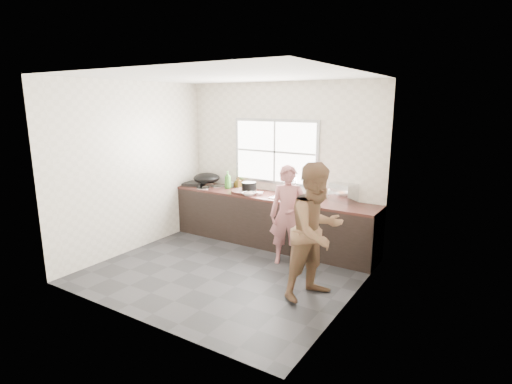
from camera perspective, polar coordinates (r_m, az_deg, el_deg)
The scene contains 30 objects.
floor at distance 5.87m, azimuth -4.28°, elevation -11.18°, with size 3.60×3.20×0.01m, color #29292C.
ceiling at distance 5.38m, azimuth -4.77°, elevation 16.24°, with size 3.60×3.20×0.01m, color silver.
wall_back at distance 6.80m, azimuth 3.57°, elevation 4.07°, with size 3.60×0.01×2.70m, color beige.
wall_left at distance 6.69m, azimuth -17.06°, elevation 3.38°, with size 0.01×3.20×2.70m, color silver.
wall_right at distance 4.64m, azimuth 13.69°, elevation -0.35°, with size 0.01×3.20×2.70m, color silver.
wall_front at distance 4.32m, azimuth -17.29°, elevation -1.55°, with size 3.60×0.01×2.70m, color beige.
cabinet at distance 6.74m, azimuth 2.18°, elevation -4.19°, with size 3.60×0.62×0.82m, color black.
countertop at distance 6.63m, azimuth 2.21°, elevation -0.64°, with size 3.60×0.64×0.04m, color #3B1D18.
sink at distance 6.46m, azimuth 4.90°, elevation -0.80°, with size 0.55×0.45×0.02m, color silver.
faucet at distance 6.61m, azimuth 5.72°, elevation 0.77°, with size 0.02×0.02×0.30m, color silver.
window_frame at distance 6.81m, azimuth 2.79°, elevation 5.78°, with size 1.60×0.05×1.10m, color #9EA0A5.
window_glazing at distance 6.79m, azimuth 2.69°, elevation 5.76°, with size 1.50×0.01×1.00m, color white.
woman at distance 5.92m, azimuth 4.59°, elevation -3.77°, with size 0.51×0.33×1.39m, color #A36262.
person_side at distance 4.90m, azimuth 8.62°, elevation -5.58°, with size 0.82×0.64×1.69m, color brown.
cutting_board at distance 6.80m, azimuth -1.72°, elevation 0.06°, with size 0.44×0.44×0.04m, color black.
cleaver at distance 6.65m, azimuth 0.06°, elevation -0.03°, with size 0.22×0.11×0.01m, color silver.
bowl_mince at distance 6.60m, azimuth -1.02°, elevation -0.27°, with size 0.22×0.22×0.05m, color white.
bowl_crabs at distance 6.11m, azimuth 7.23°, elevation -1.44°, with size 0.17×0.17×0.05m, color white.
bowl_held at distance 6.37m, azimuth 5.14°, elevation -0.75°, with size 0.20×0.20×0.06m, color white.
black_pot at distance 6.81m, azimuth -1.01°, elevation 0.67°, with size 0.25×0.25×0.18m, color black.
plate_food at distance 7.20m, azimuth -1.98°, elevation 0.67°, with size 0.23×0.23×0.02m, color silver.
bottle_green at distance 7.14m, azimuth -4.05°, elevation 1.76°, with size 0.12×0.12×0.31m, color #3A822A.
bottle_brown_tall at distance 7.16m, azimuth -2.49°, elevation 1.31°, with size 0.09×0.09×0.19m, color #4E3313.
bottle_brown_short at distance 7.25m, azimuth -2.72°, elevation 1.30°, with size 0.12×0.12×0.16m, color #3F280F.
glass_jar at distance 7.28m, azimuth -3.50°, elevation 1.09°, with size 0.06×0.06×0.09m, color #BAC0C1.
burner at distance 7.53m, azimuth -8.89°, elevation 1.20°, with size 0.35×0.35×0.05m, color black.
wok at distance 7.38m, azimuth -7.06°, elevation 2.00°, with size 0.48×0.48×0.18m, color black.
dish_rack at distance 6.33m, azimuth 12.38°, elevation -0.06°, with size 0.38×0.27×0.29m, color silver.
pot_lid_left at distance 7.23m, azimuth -7.59°, elevation 0.59°, with size 0.24×0.24×0.01m, color silver.
pot_lid_right at distance 7.36m, azimuth -5.44°, elevation 0.87°, with size 0.24×0.24×0.01m, color silver.
Camera 1 is at (3.21, -4.31, 2.37)m, focal length 28.00 mm.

